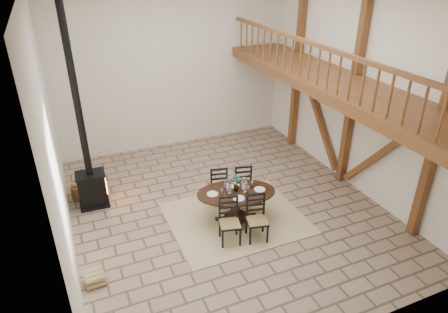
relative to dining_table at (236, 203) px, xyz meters
name	(u,v)px	position (x,y,z in m)	size (l,w,h in m)	color
ground	(226,208)	(-0.03, 0.50, -0.42)	(8.00, 8.00, 0.00)	gray
room_shell	(276,81)	(1.16, 0.50, 2.59)	(7.02, 8.02, 5.01)	white
rug	(236,218)	(0.00, 0.00, -0.41)	(3.00, 2.50, 0.02)	tan
dining_table	(236,203)	(0.00, 0.00, 0.00)	(1.98, 2.16, 1.15)	black
wood_stove	(88,165)	(-2.93, 1.87, 0.69)	(0.71, 0.56, 5.00)	black
log_basket	(82,190)	(-3.15, 2.38, -0.23)	(0.54, 0.54, 0.45)	brown
log_stack	(95,278)	(-3.26, -0.80, -0.30)	(0.36, 0.37, 0.24)	tan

